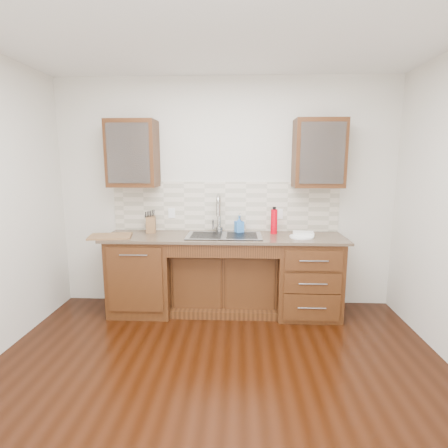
{
  "coord_description": "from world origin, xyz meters",
  "views": [
    {
      "loc": [
        0.17,
        -2.43,
        1.74
      ],
      "look_at": [
        0.0,
        1.4,
        1.05
      ],
      "focal_mm": 28.0,
      "sensor_mm": 36.0,
      "label": 1
    }
  ],
  "objects_px": {
    "soap_bottle": "(239,224)",
    "cutting_board": "(110,236)",
    "knife_block": "(151,224)",
    "water_bottle": "(274,222)",
    "plate": "(301,237)"
  },
  "relations": [
    {
      "from": "soap_bottle",
      "to": "knife_block",
      "type": "height_order",
      "value": "soap_bottle"
    },
    {
      "from": "knife_block",
      "to": "cutting_board",
      "type": "height_order",
      "value": "knife_block"
    },
    {
      "from": "knife_block",
      "to": "plate",
      "type": "bearing_deg",
      "value": -16.75
    },
    {
      "from": "knife_block",
      "to": "cutting_board",
      "type": "relative_size",
      "value": 0.41
    },
    {
      "from": "water_bottle",
      "to": "plate",
      "type": "bearing_deg",
      "value": -34.02
    },
    {
      "from": "soap_bottle",
      "to": "plate",
      "type": "xyz_separation_m",
      "value": [
        0.69,
        -0.23,
        -0.09
      ]
    },
    {
      "from": "soap_bottle",
      "to": "knife_block",
      "type": "xyz_separation_m",
      "value": [
        -1.05,
        -0.0,
        -0.01
      ]
    },
    {
      "from": "knife_block",
      "to": "cutting_board",
      "type": "xyz_separation_m",
      "value": [
        -0.38,
        -0.3,
        -0.08
      ]
    },
    {
      "from": "cutting_board",
      "to": "soap_bottle",
      "type": "bearing_deg",
      "value": 11.97
    },
    {
      "from": "soap_bottle",
      "to": "plate",
      "type": "distance_m",
      "value": 0.73
    },
    {
      "from": "water_bottle",
      "to": "soap_bottle",
      "type": "bearing_deg",
      "value": 175.49
    },
    {
      "from": "plate",
      "to": "soap_bottle",
      "type": "bearing_deg",
      "value": 161.9
    },
    {
      "from": "water_bottle",
      "to": "cutting_board",
      "type": "relative_size",
      "value": 0.63
    },
    {
      "from": "soap_bottle",
      "to": "cutting_board",
      "type": "distance_m",
      "value": 1.47
    },
    {
      "from": "soap_bottle",
      "to": "knife_block",
      "type": "relative_size",
      "value": 1.08
    }
  ]
}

